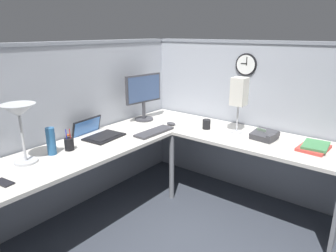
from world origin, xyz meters
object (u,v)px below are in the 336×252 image
(computer_mouse, at_px, (171,124))
(book_stack, at_px, (314,147))
(laptop, at_px, (97,133))
(thermos_flask, at_px, (51,141))
(keyboard, at_px, (154,132))
(desk_lamp_dome, at_px, (19,115))
(wall_clock, at_px, (246,65))
(monitor, at_px, (144,94))
(desk_lamp_paper, at_px, (239,93))
(cell_phone, at_px, (4,183))
(coffee_mug, at_px, (206,124))
(office_phone, at_px, (265,136))
(pen_cup, at_px, (69,144))

(computer_mouse, xyz_separation_m, book_stack, (0.19, -1.34, 0.00))
(laptop, bearing_deg, thermos_flask, -171.56)
(keyboard, relative_size, desk_lamp_dome, 0.97)
(thermos_flask, height_order, wall_clock, wall_clock)
(monitor, distance_m, book_stack, 1.73)
(book_stack, bearing_deg, desk_lamp_dome, 134.56)
(desk_lamp_paper, distance_m, wall_clock, 0.39)
(cell_phone, relative_size, book_stack, 0.48)
(cell_phone, bearing_deg, wall_clock, -23.87)
(computer_mouse, height_order, wall_clock, wall_clock)
(cell_phone, bearing_deg, book_stack, -45.03)
(laptop, xyz_separation_m, keyboard, (0.40, -0.37, -0.01))
(monitor, distance_m, cell_phone, 1.69)
(thermos_flask, relative_size, coffee_mug, 2.29)
(laptop, bearing_deg, desk_lamp_dome, -174.99)
(office_phone, height_order, wall_clock, wall_clock)
(pen_cup, distance_m, office_phone, 1.70)
(office_phone, bearing_deg, laptop, 124.14)
(keyboard, height_order, desk_lamp_dome, desk_lamp_dome)
(desk_lamp_paper, bearing_deg, cell_phone, 158.96)
(coffee_mug, bearing_deg, pen_cup, 153.48)
(monitor, relative_size, computer_mouse, 4.81)
(pen_cup, bearing_deg, office_phone, -43.53)
(thermos_flask, xyz_separation_m, office_phone, (1.37, -1.20, -0.07))
(computer_mouse, height_order, pen_cup, pen_cup)
(coffee_mug, bearing_deg, book_stack, -86.01)
(computer_mouse, distance_m, thermos_flask, 1.23)
(thermos_flask, bearing_deg, computer_mouse, -12.68)
(cell_phone, distance_m, wall_clock, 2.35)
(laptop, distance_m, office_phone, 1.54)
(desk_lamp_dome, relative_size, desk_lamp_paper, 0.84)
(office_phone, height_order, desk_lamp_paper, desk_lamp_paper)
(thermos_flask, bearing_deg, coffee_mug, -25.14)
(monitor, xyz_separation_m, book_stack, (0.21, -1.70, -0.27))
(office_phone, relative_size, desk_lamp_paper, 0.43)
(computer_mouse, relative_size, desk_lamp_dome, 0.23)
(desk_lamp_dome, relative_size, book_stack, 1.49)
(computer_mouse, relative_size, pen_cup, 0.58)
(computer_mouse, height_order, book_stack, book_stack)
(wall_clock, bearing_deg, thermos_flask, 154.20)
(office_phone, height_order, book_stack, office_phone)
(wall_clock, bearing_deg, monitor, 120.22)
(cell_phone, height_order, coffee_mug, coffee_mug)
(keyboard, height_order, desk_lamp_paper, desk_lamp_paper)
(desk_lamp_dome, height_order, wall_clock, wall_clock)
(pen_cup, distance_m, thermos_flask, 0.15)
(pen_cup, xyz_separation_m, wall_clock, (1.57, -0.79, 0.56))
(wall_clock, bearing_deg, desk_lamp_paper, -164.53)
(book_stack, bearing_deg, office_phone, 92.81)
(computer_mouse, bearing_deg, office_phone, -79.62)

